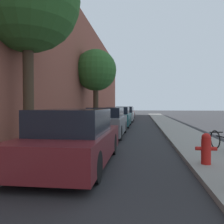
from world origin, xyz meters
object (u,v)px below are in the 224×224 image
(parked_car_teal, at_px, (118,117))
(fire_hydrant, at_px, (206,148))
(street_tree_far, at_px, (96,71))
(bicycle, at_px, (223,141))
(parked_car_grey, at_px, (107,122))
(parked_car_red, at_px, (127,113))
(parked_car_silver, at_px, (125,114))
(street_tree_near, at_px, (28,0))
(parked_car_maroon, at_px, (74,139))

(parked_car_teal, xyz_separation_m, fire_hydrant, (3.23, -11.23, -0.18))
(street_tree_far, bearing_deg, bicycle, -60.07)
(parked_car_grey, height_order, parked_car_red, parked_car_grey)
(parked_car_teal, relative_size, parked_car_silver, 1.07)
(street_tree_far, bearing_deg, fire_hydrant, -67.38)
(street_tree_near, height_order, street_tree_far, street_tree_near)
(parked_car_grey, distance_m, parked_car_teal, 5.44)
(parked_car_silver, distance_m, street_tree_far, 6.13)
(parked_car_silver, bearing_deg, bicycle, -74.73)
(parked_car_grey, distance_m, parked_car_red, 16.62)
(parked_car_silver, xyz_separation_m, street_tree_far, (-1.93, -4.59, 3.57))
(parked_car_grey, distance_m, street_tree_far, 7.60)
(parked_car_silver, bearing_deg, parked_car_teal, -90.48)
(parked_car_grey, bearing_deg, bicycle, -43.80)
(parked_car_teal, relative_size, bicycle, 3.02)
(parked_car_teal, height_order, parked_car_red, parked_car_teal)
(parked_car_teal, distance_m, fire_hydrant, 11.68)
(street_tree_near, xyz_separation_m, fire_hydrant, (5.55, -2.08, -4.75))
(parked_car_maroon, bearing_deg, parked_car_grey, 90.13)
(parked_car_red, bearing_deg, parked_car_maroon, -89.92)
(parked_car_teal, height_order, fire_hydrant, parked_car_teal)
(parked_car_maroon, relative_size, parked_car_grey, 0.96)
(fire_hydrant, distance_m, bicycle, 1.99)
(parked_car_silver, bearing_deg, street_tree_far, -112.78)
(parked_car_maroon, distance_m, street_tree_far, 12.91)
(parked_car_grey, xyz_separation_m, street_tree_far, (-1.83, 6.46, 3.55))
(parked_car_grey, bearing_deg, street_tree_near, -121.52)
(parked_car_maroon, relative_size, parked_car_teal, 1.02)
(parked_car_maroon, relative_size, street_tree_far, 0.78)
(parked_car_maroon, relative_size, parked_car_red, 0.96)
(parked_car_red, relative_size, street_tree_near, 0.67)
(street_tree_near, xyz_separation_m, bicycle, (6.49, -0.34, -4.82))
(parked_car_maroon, distance_m, street_tree_near, 5.53)
(parked_car_maroon, distance_m, fire_hydrant, 3.27)
(parked_car_red, distance_m, street_tree_near, 20.97)
(parked_car_maroon, bearing_deg, street_tree_near, 137.46)
(parked_car_grey, xyz_separation_m, parked_car_teal, (0.05, 5.44, -0.01))
(parked_car_teal, height_order, street_tree_near, street_tree_near)
(street_tree_near, height_order, bicycle, street_tree_near)
(parked_car_silver, height_order, street_tree_far, street_tree_far)
(parked_car_silver, distance_m, fire_hydrant, 17.14)
(parked_car_teal, distance_m, bicycle, 10.36)
(parked_car_silver, xyz_separation_m, parked_car_red, (-0.11, 5.57, -0.05))
(parked_car_red, relative_size, street_tree_far, 0.81)
(fire_hydrant, height_order, bicycle, fire_hydrant)
(street_tree_far, distance_m, fire_hydrant, 13.79)
(parked_car_grey, height_order, parked_car_teal, parked_car_grey)
(parked_car_grey, bearing_deg, fire_hydrant, -60.51)
(bicycle, bearing_deg, parked_car_teal, 100.71)
(fire_hydrant, bearing_deg, parked_car_teal, 106.03)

